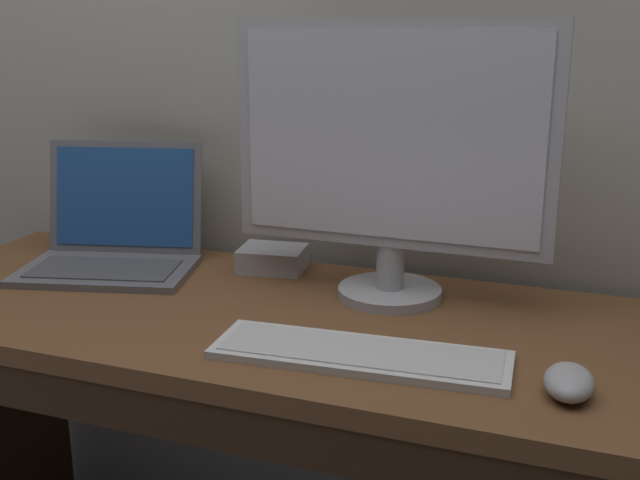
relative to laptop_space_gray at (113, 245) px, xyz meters
name	(u,v)px	position (x,y,z in m)	size (l,w,h in m)	color
desk	(289,433)	(0.44, -0.12, -0.28)	(1.57, 0.59, 0.78)	brown
laptop_space_gray	(113,245)	(0.00, 0.00, 0.00)	(0.40, 0.35, 0.25)	slate
external_monitor	(391,155)	(0.59, 0.01, 0.22)	(0.58, 0.19, 0.50)	#B7B7BC
wired_keyboard	(360,354)	(0.62, -0.25, -0.04)	(0.46, 0.17, 0.02)	white
computer_mouse	(569,382)	(0.93, -0.27, -0.03)	(0.07, 0.10, 0.04)	#B7B7BC
external_drive_box	(272,259)	(0.32, 0.10, -0.03)	(0.13, 0.10, 0.05)	silver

